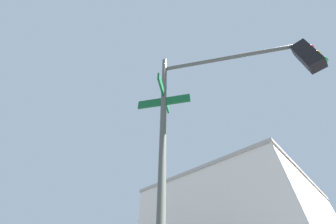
{
  "coord_description": "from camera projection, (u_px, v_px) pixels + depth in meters",
  "views": [
    {
      "loc": [
        -5.12,
        -8.97,
        1.04
      ],
      "look_at": [
        -6.91,
        -7.12,
        3.45
      ],
      "focal_mm": 19.24,
      "sensor_mm": 36.0,
      "label": 1
    }
  ],
  "objects": [
    {
      "name": "traffic_signal_near",
      "position": [
        236.0,
        89.0,
        3.55
      ],
      "size": [
        3.31,
        2.26,
        5.35
      ],
      "color": "#474C47",
      "rests_on": "ground_plane"
    }
  ]
}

